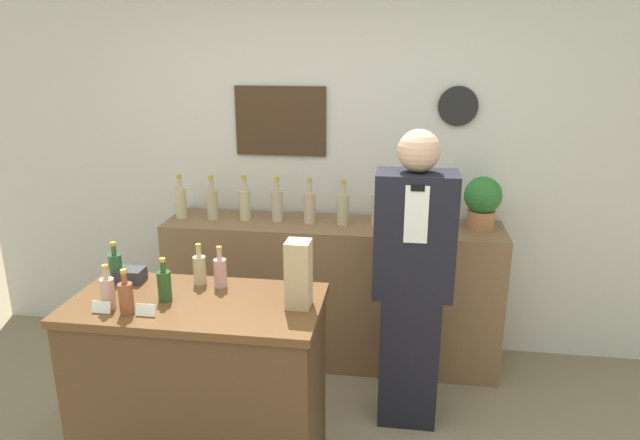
% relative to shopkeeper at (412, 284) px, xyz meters
% --- Properties ---
extents(back_wall, '(5.20, 0.09, 2.70)m').
position_rel_shopkeeper_xyz_m(back_wall, '(-0.60, 0.91, 0.50)').
color(back_wall, silver).
rests_on(back_wall, ground_plane).
extents(back_shelf, '(2.23, 0.47, 0.99)m').
position_rel_shopkeeper_xyz_m(back_shelf, '(-0.52, 0.61, -0.36)').
color(back_shelf, brown).
rests_on(back_shelf, ground_plane).
extents(display_counter, '(1.22, 0.61, 0.94)m').
position_rel_shopkeeper_xyz_m(display_counter, '(-1.04, -0.57, -0.38)').
color(display_counter, '#4C331E').
rests_on(display_counter, ground_plane).
extents(shopkeeper, '(0.43, 0.27, 1.71)m').
position_rel_shopkeeper_xyz_m(shopkeeper, '(0.00, 0.00, 0.00)').
color(shopkeeper, black).
rests_on(shopkeeper, ground_plane).
extents(potted_plant, '(0.24, 0.24, 0.34)m').
position_rel_shopkeeper_xyz_m(potted_plant, '(0.43, 0.64, 0.32)').
color(potted_plant, '#B27047').
rests_on(potted_plant, back_shelf).
extents(paper_bag, '(0.12, 0.12, 0.32)m').
position_rel_shopkeeper_xyz_m(paper_bag, '(-0.54, -0.55, 0.25)').
color(paper_bag, tan).
rests_on(paper_bag, display_counter).
extents(price_card_left, '(0.09, 0.02, 0.06)m').
position_rel_shopkeeper_xyz_m(price_card_left, '(-1.42, -0.75, 0.12)').
color(price_card_left, white).
rests_on(price_card_left, display_counter).
extents(price_card_right, '(0.09, 0.02, 0.06)m').
position_rel_shopkeeper_xyz_m(price_card_right, '(-1.20, -0.75, 0.12)').
color(price_card_right, white).
rests_on(price_card_right, display_counter).
extents(gift_box, '(0.14, 0.12, 0.07)m').
position_rel_shopkeeper_xyz_m(gift_box, '(-1.45, -0.39, 0.12)').
color(gift_box, '#2D2D33').
rests_on(gift_box, display_counter).
extents(counter_bottle_0, '(0.07, 0.07, 0.22)m').
position_rel_shopkeeper_xyz_m(counter_bottle_0, '(-1.52, -0.40, 0.17)').
color(counter_bottle_0, '#274E2B').
rests_on(counter_bottle_0, display_counter).
extents(counter_bottle_1, '(0.07, 0.07, 0.22)m').
position_rel_shopkeeper_xyz_m(counter_bottle_1, '(-1.41, -0.70, 0.17)').
color(counter_bottle_1, tan).
rests_on(counter_bottle_1, display_counter).
extents(counter_bottle_2, '(0.07, 0.07, 0.22)m').
position_rel_shopkeeper_xyz_m(counter_bottle_2, '(-1.30, -0.74, 0.17)').
color(counter_bottle_2, brown).
rests_on(counter_bottle_2, display_counter).
extents(counter_bottle_3, '(0.07, 0.07, 0.22)m').
position_rel_shopkeeper_xyz_m(counter_bottle_3, '(-1.18, -0.58, 0.17)').
color(counter_bottle_3, '#284C20').
rests_on(counter_bottle_3, display_counter).
extents(counter_bottle_4, '(0.07, 0.07, 0.22)m').
position_rel_shopkeeper_xyz_m(counter_bottle_4, '(-1.08, -0.36, 0.17)').
color(counter_bottle_4, tan).
rests_on(counter_bottle_4, display_counter).
extents(counter_bottle_5, '(0.07, 0.07, 0.22)m').
position_rel_shopkeeper_xyz_m(counter_bottle_5, '(-0.97, -0.38, 0.17)').
color(counter_bottle_5, tan).
rests_on(counter_bottle_5, display_counter).
extents(shelf_bottle_0, '(0.08, 0.08, 0.30)m').
position_rel_shopkeeper_xyz_m(shelf_bottle_0, '(-1.56, 0.60, 0.25)').
color(shelf_bottle_0, tan).
rests_on(shelf_bottle_0, back_shelf).
extents(shelf_bottle_1, '(0.08, 0.08, 0.30)m').
position_rel_shopkeeper_xyz_m(shelf_bottle_1, '(-1.34, 0.60, 0.25)').
color(shelf_bottle_1, tan).
rests_on(shelf_bottle_1, back_shelf).
extents(shelf_bottle_2, '(0.08, 0.08, 0.30)m').
position_rel_shopkeeper_xyz_m(shelf_bottle_2, '(-1.12, 0.62, 0.25)').
color(shelf_bottle_2, tan).
rests_on(shelf_bottle_2, back_shelf).
extents(shelf_bottle_3, '(0.08, 0.08, 0.30)m').
position_rel_shopkeeper_xyz_m(shelf_bottle_3, '(-0.90, 0.63, 0.25)').
color(shelf_bottle_3, tan).
rests_on(shelf_bottle_3, back_shelf).
extents(shelf_bottle_4, '(0.08, 0.08, 0.30)m').
position_rel_shopkeeper_xyz_m(shelf_bottle_4, '(-0.67, 0.61, 0.25)').
color(shelf_bottle_4, tan).
rests_on(shelf_bottle_4, back_shelf).
extents(shelf_bottle_5, '(0.08, 0.08, 0.30)m').
position_rel_shopkeeper_xyz_m(shelf_bottle_5, '(-0.45, 0.61, 0.25)').
color(shelf_bottle_5, tan).
rests_on(shelf_bottle_5, back_shelf).
extents(shelf_bottle_6, '(0.08, 0.08, 0.30)m').
position_rel_shopkeeper_xyz_m(shelf_bottle_6, '(-0.23, 0.63, 0.25)').
color(shelf_bottle_6, tan).
rests_on(shelf_bottle_6, back_shelf).
extents(shelf_bottle_7, '(0.08, 0.08, 0.30)m').
position_rel_shopkeeper_xyz_m(shelf_bottle_7, '(-0.01, 0.60, 0.25)').
color(shelf_bottle_7, tan).
rests_on(shelf_bottle_7, back_shelf).
extents(shelf_bottle_8, '(0.08, 0.08, 0.30)m').
position_rel_shopkeeper_xyz_m(shelf_bottle_8, '(0.21, 0.61, 0.25)').
color(shelf_bottle_8, tan).
rests_on(shelf_bottle_8, back_shelf).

